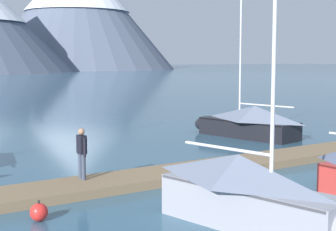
{
  "coord_description": "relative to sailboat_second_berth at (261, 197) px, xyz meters",
  "views": [
    {
      "loc": [
        -10.05,
        -11.56,
        4.22
      ],
      "look_at": [
        0.0,
        6.0,
        2.0
      ],
      "focal_mm": 54.75,
      "sensor_mm": 36.0,
      "label": 1
    }
  ],
  "objects": [
    {
      "name": "person_on_dock",
      "position": [
        -2.3,
        6.27,
        0.39
      ],
      "size": [
        0.24,
        0.59,
        1.69
      ],
      "color": "#384256",
      "rests_on": "dock"
    },
    {
      "name": "sailboat_second_berth",
      "position": [
        0.0,
        0.0,
        0.0
      ],
      "size": [
        2.92,
        6.4,
        6.64
      ],
      "color": "#93939E",
      "rests_on": "ground"
    },
    {
      "name": "ground_plane",
      "position": [
        2.01,
        2.1,
        -0.87
      ],
      "size": [
        700.0,
        700.0,
        0.0
      ],
      "primitive_type": "plane",
      "color": "#335B75"
    },
    {
      "name": "mooring_buoy_channel_marker",
      "position": [
        -4.5,
        3.55,
        -0.63
      ],
      "size": [
        0.48,
        0.48,
        0.56
      ],
      "color": "red",
      "rests_on": "ground"
    },
    {
      "name": "sailboat_mid_dock_starboard",
      "position": [
        9.46,
        12.47,
        -0.04
      ],
      "size": [
        3.33,
        6.65,
        7.57
      ],
      "color": "black",
      "rests_on": "ground"
    },
    {
      "name": "mountain_east_summit",
      "position": [
        67.95,
        200.76,
        25.36
      ],
      "size": [
        82.41,
        82.41,
        49.39
      ],
      "color": "slate",
      "rests_on": "ground"
    },
    {
      "name": "dock",
      "position": [
        2.01,
        6.1,
        -0.72
      ],
      "size": [
        20.69,
        3.38,
        0.3
      ],
      "color": "#846B4C",
      "rests_on": "ground"
    }
  ]
}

